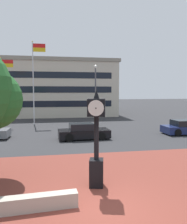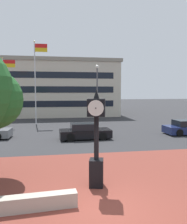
{
  "view_description": "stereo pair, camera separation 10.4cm",
  "coord_description": "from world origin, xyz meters",
  "px_view_note": "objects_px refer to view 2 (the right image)",
  "views": [
    {
      "loc": [
        -1.6,
        -7.1,
        3.86
      ],
      "look_at": [
        0.01,
        1.9,
        3.03
      ],
      "focal_mm": 36.85,
      "sensor_mm": 36.0,
      "label": 1
    },
    {
      "loc": [
        -1.49,
        -7.12,
        3.86
      ],
      "look_at": [
        0.01,
        1.9,
        3.03
      ],
      "focal_mm": 36.85,
      "sensor_mm": 36.0,
      "label": 2
    }
  ],
  "objects_px": {
    "flagpole_primary": "(5,86)",
    "flagpole_secondary": "(36,77)",
    "civic_building": "(43,88)",
    "street_lamp_post": "(97,89)",
    "street_clock": "(96,139)",
    "car_street_near": "(85,132)",
    "car_street_mid": "(187,128)"
  },
  "relations": [
    {
      "from": "civic_building",
      "to": "flagpole_secondary",
      "type": "bearing_deg",
      "value": -90.17
    },
    {
      "from": "flagpole_primary",
      "to": "civic_building",
      "type": "height_order",
      "value": "civic_building"
    },
    {
      "from": "car_street_near",
      "to": "street_lamp_post",
      "type": "height_order",
      "value": "street_lamp_post"
    },
    {
      "from": "car_street_mid",
      "to": "civic_building",
      "type": "distance_m",
      "value": 26.25
    },
    {
      "from": "car_street_near",
      "to": "flagpole_primary",
      "type": "height_order",
      "value": "flagpole_primary"
    },
    {
      "from": "car_street_near",
      "to": "civic_building",
      "type": "bearing_deg",
      "value": -171.08
    },
    {
      "from": "street_clock",
      "to": "car_street_near",
      "type": "relative_size",
      "value": 0.94
    },
    {
      "from": "street_clock",
      "to": "civic_building",
      "type": "height_order",
      "value": "civic_building"
    },
    {
      "from": "civic_building",
      "to": "street_lamp_post",
      "type": "height_order",
      "value": "civic_building"
    },
    {
      "from": "flagpole_primary",
      "to": "civic_building",
      "type": "bearing_deg",
      "value": 75.26
    },
    {
      "from": "flagpole_primary",
      "to": "flagpole_secondary",
      "type": "height_order",
      "value": "flagpole_secondary"
    },
    {
      "from": "flagpole_primary",
      "to": "flagpole_secondary",
      "type": "xyz_separation_m",
      "value": [
        3.51,
        -0.0,
        1.08
      ]
    },
    {
      "from": "flagpole_primary",
      "to": "street_lamp_post",
      "type": "xyz_separation_m",
      "value": [
        10.04,
        -3.22,
        -0.38
      ]
    },
    {
      "from": "car_street_near",
      "to": "car_street_mid",
      "type": "bearing_deg",
      "value": 91.0
    },
    {
      "from": "street_clock",
      "to": "car_street_mid",
      "type": "bearing_deg",
      "value": 58.48
    },
    {
      "from": "car_street_mid",
      "to": "flagpole_secondary",
      "type": "bearing_deg",
      "value": -121.98
    },
    {
      "from": "car_street_mid",
      "to": "street_lamp_post",
      "type": "relative_size",
      "value": 0.61
    },
    {
      "from": "street_lamp_post",
      "to": "flagpole_secondary",
      "type": "bearing_deg",
      "value": 153.73
    },
    {
      "from": "flagpole_primary",
      "to": "street_lamp_post",
      "type": "height_order",
      "value": "flagpole_primary"
    },
    {
      "from": "car_street_near",
      "to": "flagpole_primary",
      "type": "distance_m",
      "value": 12.66
    },
    {
      "from": "car_street_mid",
      "to": "civic_building",
      "type": "bearing_deg",
      "value": -148.16
    },
    {
      "from": "car_street_near",
      "to": "car_street_mid",
      "type": "relative_size",
      "value": 1.04
    },
    {
      "from": "car_street_mid",
      "to": "street_clock",
      "type": "bearing_deg",
      "value": -45.48
    },
    {
      "from": "street_clock",
      "to": "flagpole_secondary",
      "type": "height_order",
      "value": "flagpole_secondary"
    },
    {
      "from": "flagpole_secondary",
      "to": "street_lamp_post",
      "type": "height_order",
      "value": "flagpole_secondary"
    },
    {
      "from": "civic_building",
      "to": "street_lamp_post",
      "type": "bearing_deg",
      "value": -68.77
    },
    {
      "from": "car_street_mid",
      "to": "flagpole_primary",
      "type": "distance_m",
      "value": 19.65
    },
    {
      "from": "street_clock",
      "to": "flagpole_primary",
      "type": "height_order",
      "value": "flagpole_primary"
    },
    {
      "from": "civic_building",
      "to": "street_lamp_post",
      "type": "distance_m",
      "value": 17.93
    },
    {
      "from": "flagpole_primary",
      "to": "civic_building",
      "type": "relative_size",
      "value": 0.32
    },
    {
      "from": "car_street_near",
      "to": "civic_building",
      "type": "xyz_separation_m",
      "value": [
        -4.39,
        22.57,
        3.79
      ]
    },
    {
      "from": "car_street_mid",
      "to": "flagpole_secondary",
      "type": "height_order",
      "value": "flagpole_secondary"
    }
  ]
}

